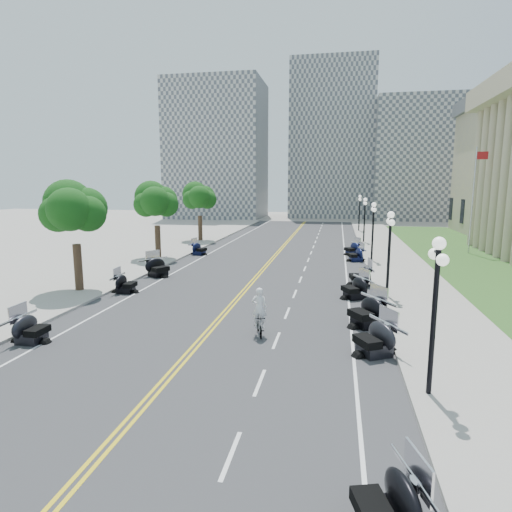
# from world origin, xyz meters

# --- Properties ---
(ground) EXTENTS (160.00, 160.00, 0.00)m
(ground) POSITION_xyz_m (0.00, 0.00, 0.00)
(ground) COLOR gray
(road) EXTENTS (16.00, 90.00, 0.01)m
(road) POSITION_xyz_m (0.00, 10.00, 0.00)
(road) COLOR #333335
(road) RESTS_ON ground
(centerline_yellow_a) EXTENTS (0.12, 90.00, 0.00)m
(centerline_yellow_a) POSITION_xyz_m (-0.12, 10.00, 0.01)
(centerline_yellow_a) COLOR yellow
(centerline_yellow_a) RESTS_ON road
(centerline_yellow_b) EXTENTS (0.12, 90.00, 0.00)m
(centerline_yellow_b) POSITION_xyz_m (0.12, 10.00, 0.01)
(centerline_yellow_b) COLOR yellow
(centerline_yellow_b) RESTS_ON road
(edge_line_north) EXTENTS (0.12, 90.00, 0.00)m
(edge_line_north) POSITION_xyz_m (6.40, 10.00, 0.01)
(edge_line_north) COLOR white
(edge_line_north) RESTS_ON road
(edge_line_south) EXTENTS (0.12, 90.00, 0.00)m
(edge_line_south) POSITION_xyz_m (-6.40, 10.00, 0.01)
(edge_line_south) COLOR white
(edge_line_south) RESTS_ON road
(lane_dash_3) EXTENTS (0.12, 2.00, 0.00)m
(lane_dash_3) POSITION_xyz_m (3.20, -12.00, 0.01)
(lane_dash_3) COLOR white
(lane_dash_3) RESTS_ON road
(lane_dash_4) EXTENTS (0.12, 2.00, 0.00)m
(lane_dash_4) POSITION_xyz_m (3.20, -8.00, 0.01)
(lane_dash_4) COLOR white
(lane_dash_4) RESTS_ON road
(lane_dash_5) EXTENTS (0.12, 2.00, 0.00)m
(lane_dash_5) POSITION_xyz_m (3.20, -4.00, 0.01)
(lane_dash_5) COLOR white
(lane_dash_5) RESTS_ON road
(lane_dash_6) EXTENTS (0.12, 2.00, 0.00)m
(lane_dash_6) POSITION_xyz_m (3.20, 0.00, 0.01)
(lane_dash_6) COLOR white
(lane_dash_6) RESTS_ON road
(lane_dash_7) EXTENTS (0.12, 2.00, 0.00)m
(lane_dash_7) POSITION_xyz_m (3.20, 4.00, 0.01)
(lane_dash_7) COLOR white
(lane_dash_7) RESTS_ON road
(lane_dash_8) EXTENTS (0.12, 2.00, 0.00)m
(lane_dash_8) POSITION_xyz_m (3.20, 8.00, 0.01)
(lane_dash_8) COLOR white
(lane_dash_8) RESTS_ON road
(lane_dash_9) EXTENTS (0.12, 2.00, 0.00)m
(lane_dash_9) POSITION_xyz_m (3.20, 12.00, 0.01)
(lane_dash_9) COLOR white
(lane_dash_9) RESTS_ON road
(lane_dash_10) EXTENTS (0.12, 2.00, 0.00)m
(lane_dash_10) POSITION_xyz_m (3.20, 16.00, 0.01)
(lane_dash_10) COLOR white
(lane_dash_10) RESTS_ON road
(lane_dash_11) EXTENTS (0.12, 2.00, 0.00)m
(lane_dash_11) POSITION_xyz_m (3.20, 20.00, 0.01)
(lane_dash_11) COLOR white
(lane_dash_11) RESTS_ON road
(lane_dash_12) EXTENTS (0.12, 2.00, 0.00)m
(lane_dash_12) POSITION_xyz_m (3.20, 24.00, 0.01)
(lane_dash_12) COLOR white
(lane_dash_12) RESTS_ON road
(lane_dash_13) EXTENTS (0.12, 2.00, 0.00)m
(lane_dash_13) POSITION_xyz_m (3.20, 28.00, 0.01)
(lane_dash_13) COLOR white
(lane_dash_13) RESTS_ON road
(lane_dash_14) EXTENTS (0.12, 2.00, 0.00)m
(lane_dash_14) POSITION_xyz_m (3.20, 32.00, 0.01)
(lane_dash_14) COLOR white
(lane_dash_14) RESTS_ON road
(lane_dash_15) EXTENTS (0.12, 2.00, 0.00)m
(lane_dash_15) POSITION_xyz_m (3.20, 36.00, 0.01)
(lane_dash_15) COLOR white
(lane_dash_15) RESTS_ON road
(lane_dash_16) EXTENTS (0.12, 2.00, 0.00)m
(lane_dash_16) POSITION_xyz_m (3.20, 40.00, 0.01)
(lane_dash_16) COLOR white
(lane_dash_16) RESTS_ON road
(lane_dash_17) EXTENTS (0.12, 2.00, 0.00)m
(lane_dash_17) POSITION_xyz_m (3.20, 44.00, 0.01)
(lane_dash_17) COLOR white
(lane_dash_17) RESTS_ON road
(lane_dash_18) EXTENTS (0.12, 2.00, 0.00)m
(lane_dash_18) POSITION_xyz_m (3.20, 48.00, 0.01)
(lane_dash_18) COLOR white
(lane_dash_18) RESTS_ON road
(lane_dash_19) EXTENTS (0.12, 2.00, 0.00)m
(lane_dash_19) POSITION_xyz_m (3.20, 52.00, 0.01)
(lane_dash_19) COLOR white
(lane_dash_19) RESTS_ON road
(sidewalk_north) EXTENTS (5.00, 90.00, 0.15)m
(sidewalk_north) POSITION_xyz_m (10.50, 10.00, 0.07)
(sidewalk_north) COLOR #9E9991
(sidewalk_north) RESTS_ON ground
(sidewalk_south) EXTENTS (5.00, 90.00, 0.15)m
(sidewalk_south) POSITION_xyz_m (-10.50, 10.00, 0.07)
(sidewalk_south) COLOR #9E9991
(sidewalk_south) RESTS_ON ground
(lawn) EXTENTS (9.00, 60.00, 0.10)m
(lawn) POSITION_xyz_m (17.50, 18.00, 0.05)
(lawn) COLOR #356023
(lawn) RESTS_ON ground
(distant_block_a) EXTENTS (18.00, 14.00, 26.00)m
(distant_block_a) POSITION_xyz_m (-18.00, 62.00, 13.00)
(distant_block_a) COLOR gray
(distant_block_a) RESTS_ON ground
(distant_block_b) EXTENTS (16.00, 12.00, 30.00)m
(distant_block_b) POSITION_xyz_m (4.00, 68.00, 15.00)
(distant_block_b) COLOR gray
(distant_block_b) RESTS_ON ground
(distant_block_c) EXTENTS (20.00, 14.00, 22.00)m
(distant_block_c) POSITION_xyz_m (22.00, 65.00, 11.00)
(distant_block_c) COLOR gray
(distant_block_c) RESTS_ON ground
(street_lamp_1) EXTENTS (0.50, 1.20, 4.90)m
(street_lamp_1) POSITION_xyz_m (8.60, -8.00, 2.60)
(street_lamp_1) COLOR black
(street_lamp_1) RESTS_ON sidewalk_north
(street_lamp_2) EXTENTS (0.50, 1.20, 4.90)m
(street_lamp_2) POSITION_xyz_m (8.60, 4.00, 2.60)
(street_lamp_2) COLOR black
(street_lamp_2) RESTS_ON sidewalk_north
(street_lamp_3) EXTENTS (0.50, 1.20, 4.90)m
(street_lamp_3) POSITION_xyz_m (8.60, 16.00, 2.60)
(street_lamp_3) COLOR black
(street_lamp_3) RESTS_ON sidewalk_north
(street_lamp_4) EXTENTS (0.50, 1.20, 4.90)m
(street_lamp_4) POSITION_xyz_m (8.60, 28.00, 2.60)
(street_lamp_4) COLOR black
(street_lamp_4) RESTS_ON sidewalk_north
(street_lamp_5) EXTENTS (0.50, 1.20, 4.90)m
(street_lamp_5) POSITION_xyz_m (8.60, 40.00, 2.60)
(street_lamp_5) COLOR black
(street_lamp_5) RESTS_ON sidewalk_north
(flagpole) EXTENTS (1.10, 0.20, 10.00)m
(flagpole) POSITION_xyz_m (18.00, 22.00, 5.00)
(flagpole) COLOR silver
(flagpole) RESTS_ON ground
(tree_2) EXTENTS (4.80, 4.80, 9.20)m
(tree_2) POSITION_xyz_m (-10.00, 2.00, 4.75)
(tree_2) COLOR #235619
(tree_2) RESTS_ON sidewalk_south
(tree_3) EXTENTS (4.80, 4.80, 9.20)m
(tree_3) POSITION_xyz_m (-10.00, 14.00, 4.75)
(tree_3) COLOR #235619
(tree_3) RESTS_ON sidewalk_south
(tree_4) EXTENTS (4.80, 4.80, 9.20)m
(tree_4) POSITION_xyz_m (-10.00, 26.00, 4.75)
(tree_4) COLOR #235619
(tree_4) RESTS_ON sidewalk_south
(motorcycle_n_2) EXTENTS (2.38, 2.38, 1.33)m
(motorcycle_n_2) POSITION_xyz_m (6.74, -13.75, 0.67)
(motorcycle_n_2) COLOR black
(motorcycle_n_2) RESTS_ON road
(motorcycle_n_4) EXTENTS (2.89, 2.89, 1.48)m
(motorcycle_n_4) POSITION_xyz_m (7.19, -4.80, 0.74)
(motorcycle_n_4) COLOR black
(motorcycle_n_4) RESTS_ON road
(motorcycle_n_5) EXTENTS (3.09, 3.09, 1.56)m
(motorcycle_n_5) POSITION_xyz_m (7.12, -1.38, 0.78)
(motorcycle_n_5) COLOR black
(motorcycle_n_5) RESTS_ON road
(motorcycle_n_6) EXTENTS (2.73, 2.73, 1.42)m
(motorcycle_n_6) POSITION_xyz_m (6.75, 3.62, 0.71)
(motorcycle_n_6) COLOR black
(motorcycle_n_6) RESTS_ON road
(motorcycle_n_7) EXTENTS (2.42, 2.42, 1.46)m
(motorcycle_n_7) POSITION_xyz_m (7.24, 6.99, 0.73)
(motorcycle_n_7) COLOR black
(motorcycle_n_7) RESTS_ON road
(motorcycle_n_9) EXTENTS (2.34, 2.34, 1.33)m
(motorcycle_n_9) POSITION_xyz_m (7.29, 16.11, 0.67)
(motorcycle_n_9) COLOR black
(motorcycle_n_9) RESTS_ON road
(motorcycle_n_10) EXTENTS (2.60, 2.60, 1.34)m
(motorcycle_n_10) POSITION_xyz_m (7.08, 19.57, 0.67)
(motorcycle_n_10) COLOR black
(motorcycle_n_10) RESTS_ON road
(motorcycle_s_4) EXTENTS (1.91, 1.91, 1.32)m
(motorcycle_s_4) POSITION_xyz_m (-6.97, -6.14, 0.66)
(motorcycle_s_4) COLOR black
(motorcycle_s_4) RESTS_ON road
(motorcycle_s_6) EXTENTS (1.92, 1.92, 1.27)m
(motorcycle_s_6) POSITION_xyz_m (-7.09, 2.35, 0.64)
(motorcycle_s_6) COLOR black
(motorcycle_s_6) RESTS_ON road
(motorcycle_s_7) EXTENTS (2.94, 2.94, 1.50)m
(motorcycle_s_7) POSITION_xyz_m (-7.05, 7.14, 0.75)
(motorcycle_s_7) COLOR black
(motorcycle_s_7) RESTS_ON road
(motorcycle_s_9) EXTENTS (2.19, 2.19, 1.28)m
(motorcycle_s_9) POSITION_xyz_m (-7.13, 16.85, 0.64)
(motorcycle_s_9) COLOR black
(motorcycle_s_9) RESTS_ON road
(bicycle) EXTENTS (0.90, 1.65, 0.95)m
(bicycle) POSITION_xyz_m (2.37, -3.52, 0.48)
(bicycle) COLOR #A51414
(bicycle) RESTS_ON road
(cyclist_rider) EXTENTS (0.67, 0.44, 1.83)m
(cyclist_rider) POSITION_xyz_m (2.37, -3.52, 1.87)
(cyclist_rider) COLOR silver
(cyclist_rider) RESTS_ON bicycle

